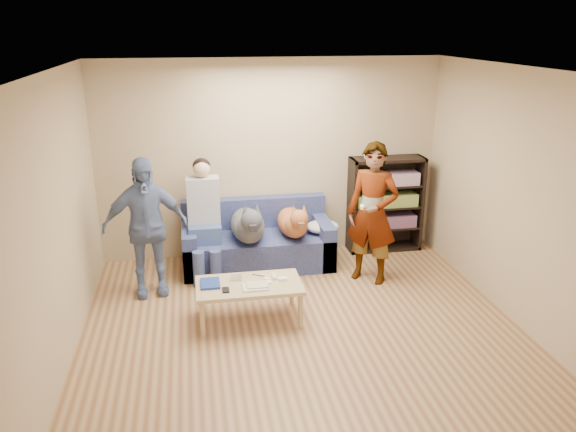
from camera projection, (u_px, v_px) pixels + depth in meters
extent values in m
plane|color=brown|center=(309.00, 347.00, 5.47)|extent=(5.00, 5.00, 0.00)
plane|color=white|center=(313.00, 73.00, 4.62)|extent=(5.00, 5.00, 0.00)
plane|color=tan|center=(271.00, 159.00, 7.37)|extent=(4.50, 0.00, 4.50)
plane|color=tan|center=(420.00, 391.00, 2.71)|extent=(4.50, 0.00, 4.50)
plane|color=tan|center=(47.00, 237.00, 4.67)|extent=(0.00, 5.00, 5.00)
plane|color=tan|center=(539.00, 208.00, 5.41)|extent=(0.00, 5.00, 5.00)
ellipsoid|color=#B9B9BE|center=(322.00, 227.00, 7.25)|extent=(0.43, 0.36, 0.15)
imported|color=gray|center=(373.00, 214.00, 6.66)|extent=(0.74, 0.70, 1.71)
imported|color=#6A81A9|center=(145.00, 227.00, 6.33)|extent=(1.00, 0.52, 1.63)
cube|color=white|center=(362.00, 207.00, 6.39)|extent=(0.07, 0.12, 0.03)
cube|color=navy|center=(210.00, 283.00, 5.82)|extent=(0.20, 0.26, 0.03)
cube|color=beige|center=(255.00, 287.00, 5.76)|extent=(0.26, 0.20, 0.02)
cube|color=beige|center=(257.00, 285.00, 5.78)|extent=(0.22, 0.17, 0.01)
cube|color=silver|center=(236.00, 277.00, 5.93)|extent=(0.11, 0.06, 0.05)
cube|color=silver|center=(274.00, 276.00, 5.98)|extent=(0.04, 0.13, 0.03)
cube|color=white|center=(283.00, 279.00, 5.92)|extent=(0.09, 0.06, 0.03)
cylinder|color=white|center=(268.00, 282.00, 5.86)|extent=(0.07, 0.07, 0.02)
cylinder|color=silver|center=(267.00, 279.00, 5.93)|extent=(0.07, 0.07, 0.02)
cylinder|color=orange|center=(249.00, 290.00, 5.69)|extent=(0.13, 0.06, 0.01)
cylinder|color=black|center=(258.00, 275.00, 6.03)|extent=(0.13, 0.08, 0.01)
cube|color=black|center=(226.00, 290.00, 5.69)|extent=(0.07, 0.12, 0.02)
cube|color=#515B93|center=(258.00, 250.00, 7.27)|extent=(1.90, 0.85, 0.42)
cube|color=#515B93|center=(254.00, 212.00, 7.45)|extent=(1.90, 0.18, 0.40)
cube|color=#515B93|center=(190.00, 249.00, 7.10)|extent=(0.18, 0.85, 0.58)
cube|color=#515B93|center=(322.00, 240.00, 7.38)|extent=(0.18, 0.85, 0.58)
cube|color=#435894|center=(205.00, 232.00, 6.98)|extent=(0.40, 0.38, 0.22)
cylinder|color=#415990|center=(199.00, 270.00, 6.67)|extent=(0.14, 0.14, 0.47)
cylinder|color=#3C4D84|center=(216.00, 269.00, 6.71)|extent=(0.14, 0.14, 0.47)
cube|color=#B1B2B6|center=(203.00, 200.00, 6.95)|extent=(0.40, 0.24, 0.58)
sphere|color=#E2B287|center=(202.00, 169.00, 6.82)|extent=(0.21, 0.21, 0.21)
ellipsoid|color=black|center=(201.00, 166.00, 6.83)|extent=(0.22, 0.22, 0.19)
ellipsoid|color=#51555C|center=(247.00, 225.00, 7.01)|extent=(0.42, 0.88, 0.37)
sphere|color=#54565F|center=(250.00, 227.00, 6.68)|extent=(0.32, 0.32, 0.32)
sphere|color=#46474F|center=(252.00, 221.00, 6.47)|extent=(0.26, 0.26, 0.26)
cube|color=black|center=(253.00, 227.00, 6.37)|extent=(0.08, 0.12, 0.07)
cone|color=#4E4F58|center=(245.00, 209.00, 6.44)|extent=(0.08, 0.08, 0.12)
cone|color=#50545A|center=(257.00, 209.00, 6.46)|extent=(0.08, 0.08, 0.12)
cylinder|color=#4A4D54|center=(244.00, 217.00, 7.42)|extent=(0.05, 0.29, 0.17)
ellipsoid|color=#B25836|center=(292.00, 222.00, 7.18)|extent=(0.37, 0.77, 0.32)
sphere|color=#BE7B3A|center=(297.00, 225.00, 6.87)|extent=(0.28, 0.28, 0.28)
sphere|color=#A75333|center=(299.00, 219.00, 6.68)|extent=(0.22, 0.22, 0.22)
cube|color=brown|center=(301.00, 225.00, 6.58)|extent=(0.07, 0.11, 0.06)
cone|color=#A57932|center=(294.00, 209.00, 6.65)|extent=(0.07, 0.07, 0.11)
cone|color=#AD7635|center=(304.00, 209.00, 6.67)|extent=(0.07, 0.07, 0.11)
cylinder|color=#AB5C34|center=(287.00, 215.00, 7.55)|extent=(0.04, 0.25, 0.15)
cube|color=tan|center=(249.00, 285.00, 5.85)|extent=(1.10, 0.60, 0.04)
cylinder|color=tan|center=(202.00, 319.00, 5.61)|extent=(0.05, 0.05, 0.38)
cylinder|color=tan|center=(300.00, 311.00, 5.77)|extent=(0.05, 0.05, 0.38)
cylinder|color=#D0BC80|center=(201.00, 296.00, 6.07)|extent=(0.05, 0.05, 0.38)
cylinder|color=tan|center=(292.00, 289.00, 6.24)|extent=(0.05, 0.05, 0.38)
cube|color=black|center=(351.00, 206.00, 7.59)|extent=(0.04, 0.34, 1.30)
cube|color=black|center=(418.00, 202.00, 7.75)|extent=(0.04, 0.34, 1.30)
cube|color=black|center=(388.00, 159.00, 7.47)|extent=(1.00, 0.34, 0.04)
cube|color=black|center=(383.00, 247.00, 7.87)|extent=(1.00, 0.34, 0.04)
cube|color=black|center=(381.00, 201.00, 7.82)|extent=(1.00, 0.02, 1.30)
cube|color=black|center=(384.00, 227.00, 7.78)|extent=(0.94, 0.32, 0.03)
cube|color=black|center=(385.00, 206.00, 7.68)|extent=(0.94, 0.32, 0.02)
cube|color=black|center=(386.00, 185.00, 7.58)|extent=(0.94, 0.32, 0.02)
cube|color=#B23333|center=(385.00, 221.00, 7.73)|extent=(0.84, 0.24, 0.17)
cube|color=gold|center=(386.00, 200.00, 7.63)|extent=(0.84, 0.24, 0.17)
cube|color=#994C99|center=(387.00, 179.00, 7.53)|extent=(0.84, 0.24, 0.17)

